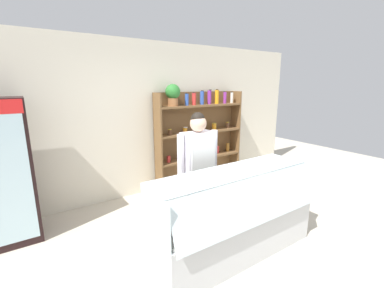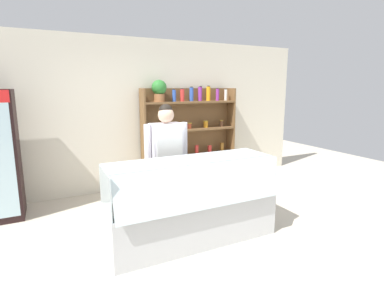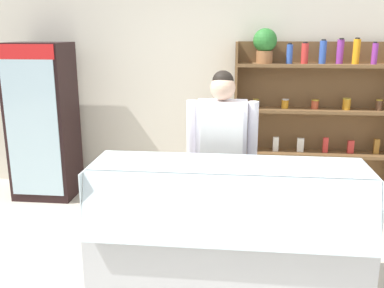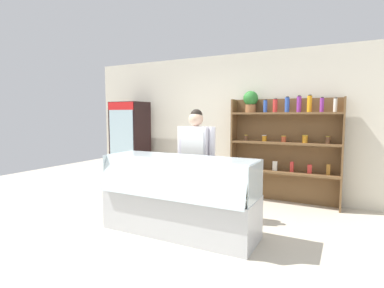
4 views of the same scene
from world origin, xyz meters
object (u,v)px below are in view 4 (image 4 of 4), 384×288
Objects in this scene: shelving_unit at (281,140)px; deli_display_case at (179,209)px; drinks_fridge at (130,145)px; shop_clerk at (196,154)px.

shelving_unit is 2.37m from deli_display_case.
drinks_fridge is 1.12× the size of shop_clerk.
shelving_unit is 1.21× the size of shop_clerk.
shelving_unit is at bearing 5.37° from drinks_fridge.
drinks_fridge reaches higher than shop_clerk.
shelving_unit is at bearing 66.68° from deli_display_case.
deli_display_case is at bearing -38.52° from drinks_fridge.
shelving_unit reaches higher than deli_display_case.
drinks_fridge is 2.43m from shop_clerk.
drinks_fridge is 2.89m from deli_display_case.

